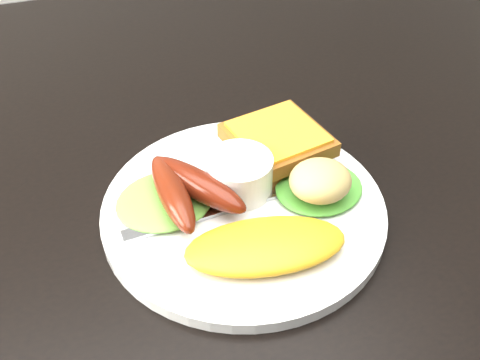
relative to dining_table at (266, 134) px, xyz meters
The scene contains 12 objects.
dining_table is the anchor object (origin of this frame).
plate 0.15m from the dining_table, 118.47° to the right, with size 0.25×0.25×0.01m, color white.
lettuce_left 0.18m from the dining_table, 141.63° to the right, with size 0.09×0.08×0.01m, color #58822D.
lettuce_right 0.14m from the dining_table, 90.28° to the right, with size 0.08×0.07×0.01m, color green.
omelette 0.21m from the dining_table, 110.87° to the right, with size 0.13×0.06×0.02m, color orange.
sausage_a 0.18m from the dining_table, 137.99° to the right, with size 0.02×0.10×0.02m, color maroon.
sausage_b 0.17m from the dining_table, 133.45° to the right, with size 0.03×0.11×0.03m, color #5A2213.
ramekin 0.14m from the dining_table, 121.58° to the right, with size 0.06×0.06×0.03m, color white.
toast_a 0.09m from the dining_table, 112.21° to the right, with size 0.07×0.07×0.01m, color brown.
toast_b 0.09m from the dining_table, 103.33° to the right, with size 0.09×0.09×0.01m, color #9A4D1D.
potato_salad 0.16m from the dining_table, 92.48° to the right, with size 0.06×0.05×0.03m, color #C7C784.
fork 0.17m from the dining_table, 127.11° to the right, with size 0.16×0.01×0.00m, color #ADAFB7.
Camera 1 is at (-0.19, -0.47, 1.11)m, focal length 42.00 mm.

